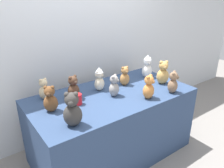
% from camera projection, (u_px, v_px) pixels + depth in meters
% --- Properties ---
extents(ground_plane, '(10.00, 10.00, 0.00)m').
position_uv_depth(ground_plane, '(125.00, 163.00, 2.53)').
color(ground_plane, gray).
extents(wall_back, '(7.00, 0.08, 2.60)m').
position_uv_depth(wall_back, '(79.00, 38.00, 2.75)').
color(wall_back, silver).
rests_on(wall_back, ground_plane).
extents(display_table, '(1.81, 0.93, 0.79)m').
position_uv_depth(display_table, '(112.00, 125.00, 2.57)').
color(display_table, navy).
rests_on(display_table, ground_plane).
extents(teddy_bear_cocoa, '(0.15, 0.13, 0.26)m').
position_uv_depth(teddy_bear_cocoa, '(73.00, 88.00, 2.27)').
color(teddy_bear_cocoa, '#4C3323').
rests_on(teddy_bear_cocoa, display_table).
extents(teddy_bear_sand, '(0.14, 0.12, 0.23)m').
position_uv_depth(teddy_bear_sand, '(44.00, 89.00, 2.27)').
color(teddy_bear_sand, '#CCB78E').
rests_on(teddy_bear_sand, display_table).
extents(teddy_bear_snow, '(0.16, 0.14, 0.30)m').
position_uv_depth(teddy_bear_snow, '(147.00, 66.00, 2.84)').
color(teddy_bear_snow, white).
rests_on(teddy_bear_snow, display_table).
extents(teddy_bear_chestnut, '(0.17, 0.17, 0.26)m').
position_uv_depth(teddy_bear_chestnut, '(50.00, 100.00, 2.02)').
color(teddy_bear_chestnut, brown).
rests_on(teddy_bear_chestnut, display_table).
extents(teddy_bear_ash, '(0.16, 0.15, 0.24)m').
position_uv_depth(teddy_bear_ash, '(114.00, 86.00, 2.33)').
color(teddy_bear_ash, gray).
rests_on(teddy_bear_ash, display_table).
extents(teddy_bear_honey, '(0.19, 0.18, 0.29)m').
position_uv_depth(teddy_bear_honey, '(163.00, 73.00, 2.64)').
color(teddy_bear_honey, tan).
rests_on(teddy_bear_honey, display_table).
extents(teddy_bear_ginger, '(0.16, 0.15, 0.26)m').
position_uv_depth(teddy_bear_ginger, '(149.00, 88.00, 2.27)').
color(teddy_bear_ginger, '#D17F3D').
rests_on(teddy_bear_ginger, display_table).
extents(teddy_bear_caramel, '(0.14, 0.12, 0.24)m').
position_uv_depth(teddy_bear_caramel, '(125.00, 76.00, 2.61)').
color(teddy_bear_caramel, '#B27A42').
rests_on(teddy_bear_caramel, display_table).
extents(teddy_bear_charcoal, '(0.21, 0.20, 0.31)m').
position_uv_depth(teddy_bear_charcoal, '(72.00, 110.00, 1.79)').
color(teddy_bear_charcoal, '#383533').
rests_on(teddy_bear_charcoal, display_table).
extents(teddy_bear_mocha, '(0.16, 0.16, 0.25)m').
position_uv_depth(teddy_bear_mocha, '(173.00, 83.00, 2.41)').
color(teddy_bear_mocha, '#7F6047').
rests_on(teddy_bear_mocha, display_table).
extents(teddy_bear_cream, '(0.15, 0.14, 0.28)m').
position_uv_depth(teddy_bear_cream, '(99.00, 79.00, 2.46)').
color(teddy_bear_cream, beige).
rests_on(teddy_bear_cream, display_table).
extents(party_cup_red, '(0.08, 0.08, 0.11)m').
position_uv_depth(party_cup_red, '(78.00, 99.00, 2.17)').
color(party_cup_red, red).
rests_on(party_cup_red, display_table).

